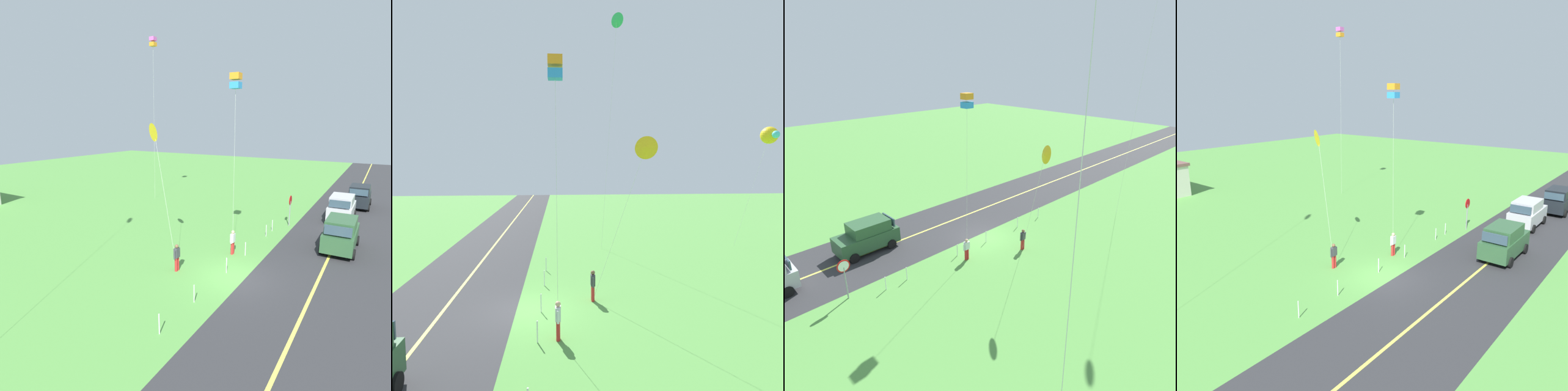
% 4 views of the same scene
% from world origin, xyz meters
% --- Properties ---
extents(ground_plane, '(120.00, 120.00, 0.10)m').
position_xyz_m(ground_plane, '(0.00, 0.00, -0.05)').
color(ground_plane, '#549342').
extents(asphalt_road, '(120.00, 7.00, 0.00)m').
position_xyz_m(asphalt_road, '(0.00, -4.00, 0.00)').
color(asphalt_road, '#2D2D30').
rests_on(asphalt_road, ground).
extents(road_centre_stripe, '(120.00, 0.16, 0.00)m').
position_xyz_m(road_centre_stripe, '(0.00, -4.00, 0.01)').
color(road_centre_stripe, '#E5E04C').
rests_on(road_centre_stripe, asphalt_road).
extents(person_adult_near, '(0.58, 0.22, 1.60)m').
position_xyz_m(person_adult_near, '(2.98, 1.52, 0.86)').
color(person_adult_near, red).
rests_on(person_adult_near, ground).
extents(person_adult_companion, '(0.58, 0.22, 1.60)m').
position_xyz_m(person_adult_companion, '(-0.89, 3.28, 0.86)').
color(person_adult_companion, red).
rests_on(person_adult_companion, ground).
extents(kite_red_low, '(0.56, 0.56, 11.13)m').
position_xyz_m(kite_red_low, '(2.74, 1.48, 10.67)').
color(kite_red_low, silver).
rests_on(kite_red_low, ground).
extents(kite_blue_mid, '(1.69, 2.92, 8.36)m').
position_xyz_m(kite_blue_mid, '(0.38, 5.62, 7.78)').
color(kite_blue_mid, silver).
rests_on(kite_blue_mid, ground).
extents(kite_yellow_high, '(1.42, 1.47, 18.39)m').
position_xyz_m(kite_yellow_high, '(-10.91, 6.02, 17.71)').
color(kite_yellow_high, silver).
rests_on(kite_yellow_high, ground).
extents(kite_green_far, '(1.90, 3.22, 10.03)m').
position_xyz_m(kite_green_far, '(-11.36, 18.88, 9.32)').
color(kite_green_far, silver).
rests_on(kite_green_far, ground).
extents(fence_post_0, '(0.05, 0.05, 0.90)m').
position_xyz_m(fence_post_0, '(-6.08, 0.70, 0.45)').
color(fence_post_0, silver).
rests_on(fence_post_0, ground).
extents(fence_post_1, '(0.05, 0.05, 0.90)m').
position_xyz_m(fence_post_1, '(-3.32, 0.70, 0.45)').
color(fence_post_1, silver).
rests_on(fence_post_1, ground).
extents(fence_post_2, '(0.05, 0.05, 0.90)m').
position_xyz_m(fence_post_2, '(0.30, 0.70, 0.45)').
color(fence_post_2, silver).
rests_on(fence_post_2, ground).
extents(fence_post_3, '(0.05, 0.05, 0.90)m').
position_xyz_m(fence_post_3, '(3.15, 0.70, 0.45)').
color(fence_post_3, silver).
rests_on(fence_post_3, ground).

